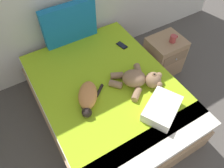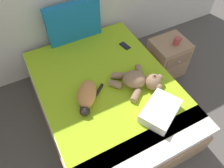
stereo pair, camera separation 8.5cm
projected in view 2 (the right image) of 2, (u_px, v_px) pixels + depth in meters
name	position (u px, v px, depth m)	size (l,w,h in m)	color
ground_plane	(187.00, 159.00, 2.38)	(10.69, 10.69, 0.00)	#4C4742
bed	(108.00, 99.00, 2.57)	(1.46, 1.93, 0.52)	#9E7A56
patterned_cushion	(74.00, 22.00, 2.67)	(0.68, 0.11, 0.50)	#1972AD
cat	(87.00, 96.00, 2.19)	(0.39, 0.41, 0.15)	#D18447
teddy_bear	(140.00, 80.00, 2.30)	(0.54, 0.47, 0.19)	#937051
cell_phone	(125.00, 46.00, 2.76)	(0.10, 0.16, 0.01)	black
throw_pillow	(160.00, 111.00, 2.09)	(0.40, 0.28, 0.11)	white
nightstand	(167.00, 58.00, 2.98)	(0.46, 0.43, 0.54)	#9E7A56
mug	(177.00, 41.00, 2.72)	(0.12, 0.08, 0.09)	#B23F3F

